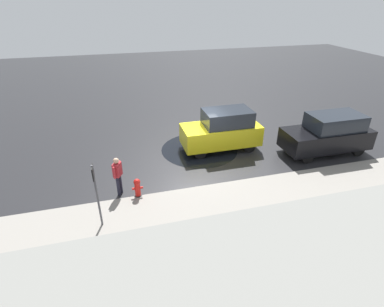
% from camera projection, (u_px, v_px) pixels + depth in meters
% --- Properties ---
extents(ground_plane, '(60.00, 60.00, 0.00)m').
position_uv_depth(ground_plane, '(198.00, 156.00, 14.79)').
color(ground_plane, black).
extents(kerb_strip, '(24.00, 3.20, 0.04)m').
position_uv_depth(kerb_strip, '(230.00, 207.00, 11.21)').
color(kerb_strip, gray).
rests_on(kerb_strip, ground).
extents(moving_hatchback, '(3.90, 1.71, 2.06)m').
position_uv_depth(moving_hatchback, '(222.00, 130.00, 15.02)').
color(moving_hatchback, yellow).
rests_on(moving_hatchback, ground).
extents(parked_sedan, '(4.32, 1.79, 1.98)m').
position_uv_depth(parked_sedan, '(328.00, 134.00, 14.69)').
color(parked_sedan, black).
rests_on(parked_sedan, ground).
extents(fire_hydrant, '(0.42, 0.31, 0.80)m').
position_uv_depth(fire_hydrant, '(137.00, 188.00, 11.65)').
color(fire_hydrant, red).
rests_on(fire_hydrant, ground).
extents(pedestrian, '(0.38, 0.51, 1.62)m').
position_uv_depth(pedestrian, '(118.00, 173.00, 11.55)').
color(pedestrian, '#B2262D').
rests_on(pedestrian, ground).
extents(metal_railing, '(11.06, 0.04, 1.05)m').
position_uv_depth(metal_railing, '(294.00, 218.00, 9.55)').
color(metal_railing, '#B7BABF').
rests_on(metal_railing, ground).
extents(sign_post, '(0.07, 0.44, 2.40)m').
position_uv_depth(sign_post, '(96.00, 187.00, 9.63)').
color(sign_post, '#4C4C51').
rests_on(sign_post, ground).
extents(puddle_patch, '(3.91, 3.91, 0.01)m').
position_uv_depth(puddle_patch, '(199.00, 149.00, 15.41)').
color(puddle_patch, black).
rests_on(puddle_patch, ground).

